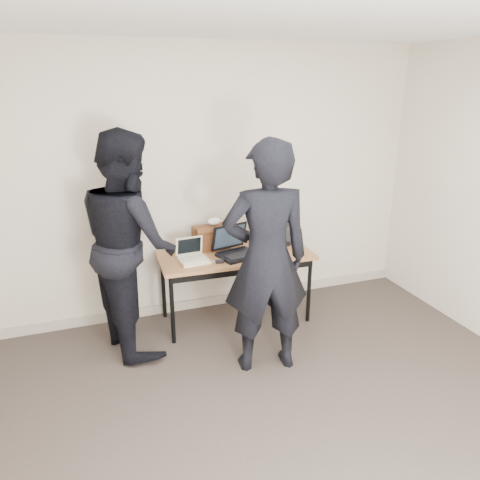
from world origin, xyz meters
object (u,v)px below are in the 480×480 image
laptop_right (274,236)px  person_observer (129,243)px  person_typist (266,260)px  equipment_box (286,234)px  leather_satchel (211,237)px  laptop_beige (193,257)px  desk (236,260)px  laptop_center (235,248)px

laptop_right → person_observer: person_observer is taller
person_typist → person_observer: bearing=-29.1°
equipment_box → person_observer: bearing=-170.4°
leather_satchel → equipment_box: bearing=-8.8°
laptop_beige → person_typist: 0.92m
laptop_right → equipment_box: 0.13m
desk → equipment_box: size_ratio=5.98×
laptop_beige → laptop_right: 0.97m
laptop_center → laptop_right: size_ratio=0.90×
laptop_center → laptop_right: laptop_center is taller
desk → person_typist: (-0.03, -0.83, 0.32)m
laptop_beige → laptop_right: (0.94, 0.24, 0.02)m
laptop_beige → person_observer: size_ratio=0.14×
laptop_center → equipment_box: laptop_center is taller
person_observer → laptop_right: bearing=-91.2°
laptop_center → leather_satchel: laptop_center is taller
desk → person_typist: bearing=-90.0°
laptop_beige → laptop_right: laptop_right is taller
leather_satchel → person_typist: bearing=-88.3°
desk → person_observer: bearing=-173.1°
laptop_beige → person_observer: person_observer is taller
laptop_beige → laptop_center: laptop_center is taller
leather_satchel → person_observer: size_ratio=0.19×
laptop_center → person_typist: size_ratio=0.23×
desk → equipment_box: (0.63, 0.19, 0.13)m
laptop_right → person_typist: person_typist is taller
laptop_right → person_typist: size_ratio=0.26×
desk → leather_satchel: bearing=130.2°
equipment_box → person_observer: person_observer is taller
laptop_beige → person_observer: (-0.57, -0.05, 0.23)m
desk → person_observer: person_observer is taller
person_typist → laptop_beige: bearing=-54.6°
leather_satchel → equipment_box: leather_satchel is taller
laptop_right → person_typist: 1.18m
laptop_center → person_observer: bearing=170.0°
leather_satchel → person_typist: size_ratio=0.19×
desk → laptop_right: 0.55m
leather_satchel → person_typist: person_typist is taller
laptop_beige → leather_satchel: size_ratio=0.75×
laptop_center → person_typist: (-0.02, -0.82, 0.19)m
desk → laptop_center: bearing=-118.9°
leather_satchel → laptop_center: bearing=-61.6°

